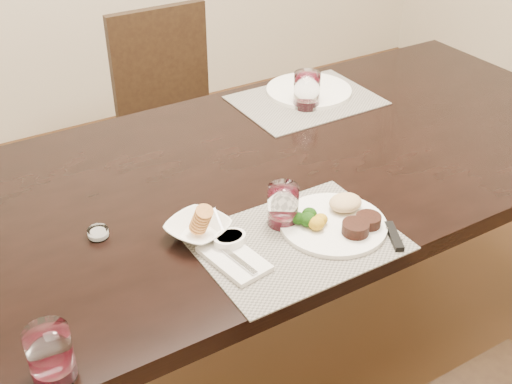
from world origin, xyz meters
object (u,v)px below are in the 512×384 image
steak_knife (386,230)px  far_plate (309,90)px  dinner_plate (338,220)px  cracker_bowl (198,228)px  wine_glass_near (283,207)px  chair_far (174,109)px

steak_knife → far_plate: (0.31, 0.75, 0.00)m
dinner_plate → steak_knife: (0.08, -0.08, -0.01)m
cracker_bowl → wine_glass_near: (0.20, -0.06, 0.03)m
dinner_plate → wine_glass_near: size_ratio=2.51×
cracker_bowl → chair_far: bearing=68.6°
chair_far → steak_knife: bearing=-92.4°
chair_far → dinner_plate: chair_far is taller
chair_far → wine_glass_near: 1.25m
chair_far → cracker_bowl: 1.24m
dinner_plate → far_plate: size_ratio=0.89×
cracker_bowl → wine_glass_near: size_ratio=1.79×
dinner_plate → cracker_bowl: 0.34m
steak_knife → dinner_plate: bearing=160.9°
dinner_plate → far_plate: 0.78m
cracker_bowl → wine_glass_near: 0.21m
dinner_plate → steak_knife: bearing=-53.4°
far_plate → dinner_plate: bearing=-119.9°
chair_far → dinner_plate: (-0.14, -1.27, 0.27)m
chair_far → steak_knife: 1.38m
steak_knife → far_plate: bearing=94.0°
far_plate → wine_glass_near: bearing=-129.8°
steak_knife → cracker_bowl: 0.45m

